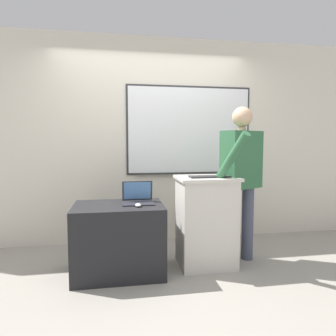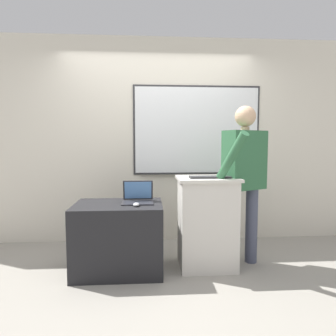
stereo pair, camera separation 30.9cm
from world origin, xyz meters
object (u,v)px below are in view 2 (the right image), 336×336
(laptop, at_px, (138,196))
(computer_mouse_by_laptop, at_px, (136,204))
(person_presenter, at_px, (244,173))
(wireless_keyboard, at_px, (210,177))
(side_desk, at_px, (119,237))
(lectern_podium, at_px, (207,222))

(laptop, relative_size, computer_mouse_by_laptop, 3.20)
(person_presenter, height_order, wireless_keyboard, person_presenter)
(side_desk, distance_m, computer_mouse_by_laptop, 0.43)
(lectern_podium, height_order, laptop, lectern_podium)
(side_desk, height_order, laptop, laptop)
(lectern_podium, xyz_separation_m, laptop, (-0.73, 0.03, 0.28))
(lectern_podium, xyz_separation_m, side_desk, (-0.92, -0.04, -0.13))
(lectern_podium, xyz_separation_m, person_presenter, (0.40, 0.03, 0.51))
(side_desk, xyz_separation_m, wireless_keyboard, (0.94, -0.02, 0.62))
(laptop, distance_m, computer_mouse_by_laptop, 0.21)
(lectern_podium, height_order, wireless_keyboard, wireless_keyboard)
(side_desk, height_order, wireless_keyboard, wireless_keyboard)
(wireless_keyboard, bearing_deg, person_presenter, 13.13)
(lectern_podium, xyz_separation_m, wireless_keyboard, (0.01, -0.06, 0.49))
(wireless_keyboard, bearing_deg, side_desk, 178.62)
(lectern_podium, bearing_deg, wireless_keyboard, -79.12)
(laptop, height_order, wireless_keyboard, wireless_keyboard)
(side_desk, xyz_separation_m, computer_mouse_by_laptop, (0.19, -0.13, 0.37))
(side_desk, xyz_separation_m, laptop, (0.20, 0.07, 0.42))
(side_desk, height_order, computer_mouse_by_laptop, computer_mouse_by_laptop)
(person_presenter, bearing_deg, wireless_keyboard, 167.65)
(laptop, bearing_deg, person_presenter, 0.02)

